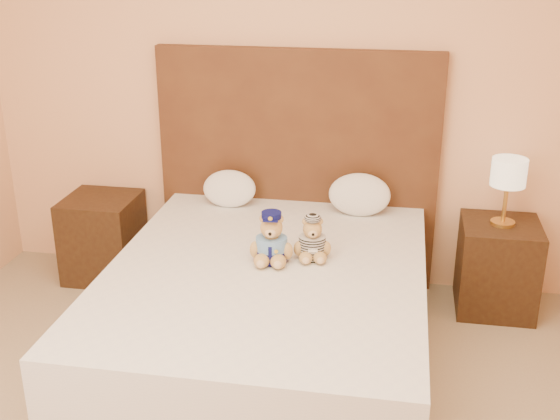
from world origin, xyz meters
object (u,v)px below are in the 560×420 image
Objects in this scene: pillow_right at (360,193)px; nightstand_left at (103,237)px; bed at (266,314)px; teddy_prisoner at (312,238)px; teddy_police at (272,237)px; nightstand_right at (497,267)px; pillow_left at (229,187)px; lamp at (508,176)px.

nightstand_left is at bearing -178.96° from pillow_right.
bed is 8.76× the size of teddy_prisoner.
teddy_police is (1.27, -0.73, 0.41)m from nightstand_left.
nightstand_right is 1.69m from pillow_left.
lamp reaches higher than bed.
bed is 7.39× the size of teddy_police.
nightstand_right is 2.41× the size of teddy_prisoner.
bed is 1.59m from lamp.
pillow_right reaches higher than nightstand_left.
teddy_prisoner is 0.61× the size of pillow_right.
teddy_police is at bearing -117.38° from pillow_right.
pillow_right is (0.41, 0.83, 0.41)m from bed.
pillow_left is at bearing 178.96° from lamp.
bed is at bearing -156.84° from teddy_prisoner.
teddy_prisoner is (-1.03, -0.65, 0.39)m from nightstand_right.
lamp is 1.20× the size of pillow_left.
bed is 1.48m from nightstand_right.
bed is 5.99× the size of pillow_left.
pillow_right is (-0.84, 0.03, -0.17)m from lamp.
teddy_police is at bearing -169.84° from teddy_prisoner.
nightstand_left is 1.71m from pillow_right.
nightstand_left is at bearing 180.00° from nightstand_right.
teddy_police is 0.73× the size of pillow_right.
nightstand_right is 0.57m from lamp.
pillow_left is at bearing 115.48° from bed.
pillow_left is (-0.40, 0.83, 0.39)m from bed.
lamp reaches higher than pillow_right.
bed and nightstand_right have the same top height.
teddy_prisoner is 0.68× the size of pillow_left.
nightstand_right is at bearing 26.13° from teddy_police.
pillow_left is (-0.61, 0.68, 0.00)m from teddy_prisoner.
nightstand_right is 1.38× the size of lamp.
pillow_left is 0.90× the size of pillow_right.
bed is at bearing -147.38° from nightstand_right.
bed is at bearing -107.68° from teddy_police.
nightstand_right is 1.49m from teddy_police.
teddy_police is at bearing -30.00° from nightstand_left.
nightstand_left is at bearing 147.38° from bed.
teddy_police reaches higher than teddy_prisoner.
teddy_prisoner is 0.92m from pillow_left.
pillow_right is at bearing 63.30° from teddy_prisoner.
bed is 5.38× the size of pillow_right.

